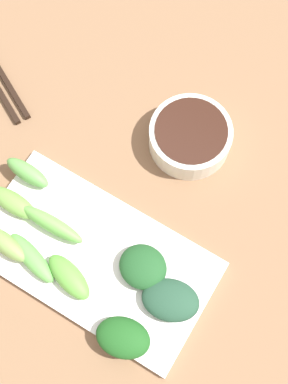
{
  "coord_description": "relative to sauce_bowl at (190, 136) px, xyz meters",
  "views": [
    {
      "loc": [
        0.17,
        0.15,
        0.76
      ],
      "look_at": [
        -0.03,
        0.02,
        0.05
      ],
      "focal_mm": 51.81,
      "sensor_mm": 36.0,
      "label": 1
    }
  ],
  "objects": [
    {
      "name": "tabletop",
      "position": [
        0.14,
        -0.04,
        -0.03
      ],
      "size": [
        2.1,
        2.1,
        0.02
      ],
      "primitive_type": "cube",
      "color": "#826144",
      "rests_on": "ground"
    },
    {
      "name": "sauce_bowl",
      "position": [
        0.0,
        0.0,
        0.0
      ],
      "size": [
        0.12,
        0.12,
        0.04
      ],
      "color": "silver",
      "rests_on": "tabletop"
    },
    {
      "name": "serving_plate",
      "position": [
        0.22,
        -0.02,
        -0.02
      ],
      "size": [
        0.17,
        0.32,
        0.01
      ],
      "primitive_type": "cube",
      "color": "white",
      "rests_on": "tabletop"
    },
    {
      "name": "broccoli_stalk_0",
      "position": [
        0.17,
        -0.17,
        0.0
      ],
      "size": [
        0.03,
        0.07,
        0.03
      ],
      "primitive_type": "ellipsoid",
      "rotation": [
        0.0,
        0.0,
        -0.04
      ],
      "color": "#63AC51",
      "rests_on": "serving_plate"
    },
    {
      "name": "broccoli_stalk_1",
      "position": [
        0.21,
        -0.16,
        -0.0
      ],
      "size": [
        0.03,
        0.08,
        0.02
      ],
      "primitive_type": "ellipsoid",
      "rotation": [
        0.0,
        0.0,
        -0.03
      ],
      "color": "#6EA247",
      "rests_on": "serving_plate"
    },
    {
      "name": "broccoli_stalk_2",
      "position": [
        0.26,
        -0.13,
        0.0
      ],
      "size": [
        0.03,
        0.08,
        0.03
      ],
      "primitive_type": "ellipsoid",
      "rotation": [
        0.0,
        0.0,
        -0.11
      ],
      "color": "#789F4E",
      "rests_on": "serving_plate"
    },
    {
      "name": "broccoli_leafy_3",
      "position": [
        0.2,
        0.04,
        0.0
      ],
      "size": [
        0.07,
        0.07,
        0.03
      ],
      "primitive_type": "ellipsoid",
      "rotation": [
        0.0,
        0.0,
        -0.11
      ],
      "color": "#1F5125",
      "rests_on": "serving_plate"
    },
    {
      "name": "broccoli_leafy_4",
      "position": [
        0.21,
        0.09,
        0.0
      ],
      "size": [
        0.08,
        0.09,
        0.02
      ],
      "primitive_type": "ellipsoid",
      "rotation": [
        0.0,
        0.0,
        0.31
      ],
      "color": "#234933",
      "rests_on": "serving_plate"
    },
    {
      "name": "broccoli_stalk_5",
      "position": [
        0.21,
        -0.09,
        0.0
      ],
      "size": [
        0.02,
        0.1,
        0.03
      ],
      "primitive_type": "ellipsoid",
      "rotation": [
        0.0,
        0.0,
        0.02
      ],
      "color": "#6DBB51",
      "rests_on": "serving_plate"
    },
    {
      "name": "broccoli_stalk_6",
      "position": [
        0.26,
        -0.04,
        0.0
      ],
      "size": [
        0.05,
        0.08,
        0.03
      ],
      "primitive_type": "ellipsoid",
      "rotation": [
        0.0,
        0.0,
        -0.3
      ],
      "color": "#5DA93E",
      "rests_on": "serving_plate"
    },
    {
      "name": "broccoli_leafy_7",
      "position": [
        0.29,
        0.06,
        0.0
      ],
      "size": [
        0.07,
        0.08,
        0.03
      ],
      "primitive_type": "ellipsoid",
      "rotation": [
        0.0,
        0.0,
        0.24
      ],
      "color": "#1D551E",
      "rests_on": "serving_plate"
    },
    {
      "name": "broccoli_stalk_8",
      "position": [
        0.26,
        -0.09,
        -0.0
      ],
      "size": [
        0.05,
        0.09,
        0.02
      ],
      "primitive_type": "ellipsoid",
      "rotation": [
        0.0,
        0.0,
        -0.3
      ],
      "color": "#5EAC4C",
      "rests_on": "serving_plate"
    }
  ]
}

